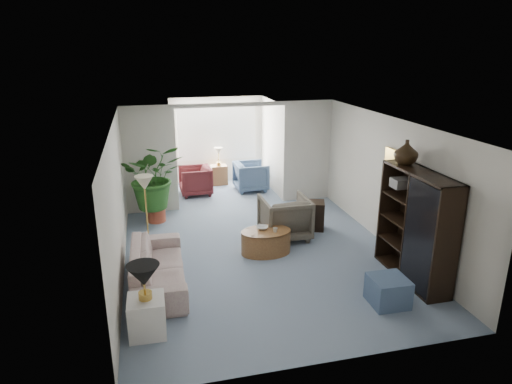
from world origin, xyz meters
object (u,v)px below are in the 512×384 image
object	(u,v)px
side_table_dark	(312,215)
sunroom_chair_blue	(251,176)
table_lamp	(144,275)
wingback_chair	(285,217)
sofa	(158,266)
framed_picture	(395,163)
coffee_cup	(275,230)
ottoman	(388,291)
coffee_table	(266,242)
coffee_bowl	(262,228)
end_table	(147,316)
entertainment_cabinet	(416,227)
cabinet_urn	(406,152)
floor_lamp	(144,183)
plant_pot	(157,214)
sunroom_table	(219,175)
sunroom_chair_maroon	(195,181)

from	to	relation	value
side_table_dark	sunroom_chair_blue	world-z (taller)	sunroom_chair_blue
table_lamp	wingback_chair	bearing A→B (deg)	43.80
sunroom_chair_blue	wingback_chair	bearing A→B (deg)	177.30
sofa	sunroom_chair_blue	world-z (taller)	sunroom_chair_blue
framed_picture	coffee_cup	bearing A→B (deg)	174.44
side_table_dark	ottoman	xyz separation A→B (m)	(0.08, -3.08, -0.09)
wingback_chair	coffee_cup	bearing A→B (deg)	59.58
coffee_cup	coffee_table	bearing A→B (deg)	146.31
coffee_bowl	table_lamp	bearing A→B (deg)	-135.21
coffee_bowl	coffee_cup	world-z (taller)	coffee_cup
end_table	coffee_bowl	distance (m)	3.07
entertainment_cabinet	sofa	bearing A→B (deg)	169.02
cabinet_urn	floor_lamp	bearing A→B (deg)	154.84
floor_lamp	sofa	bearing A→B (deg)	-85.80
end_table	wingback_chair	bearing A→B (deg)	43.80
sofa	coffee_bowl	size ratio (longest dim) A/B	9.77
framed_picture	coffee_bowl	distance (m)	2.74
side_table_dark	entertainment_cabinet	xyz separation A→B (m)	(0.87, -2.43, 0.63)
plant_pot	end_table	bearing A→B (deg)	-93.77
table_lamp	plant_pot	bearing A→B (deg)	86.23
coffee_bowl	entertainment_cabinet	distance (m)	2.75
sunroom_table	coffee_table	bearing A→B (deg)	-88.46
cabinet_urn	coffee_bowl	bearing A→B (deg)	152.87
framed_picture	plant_pot	world-z (taller)	framed_picture
cabinet_urn	sunroom_table	bearing A→B (deg)	111.80
sofa	ottoman	world-z (taller)	sofa
cabinet_urn	sunroom_chair_blue	xyz separation A→B (m)	(-1.51, 4.89, -1.68)
sofa	entertainment_cabinet	bearing A→B (deg)	-99.54
table_lamp	sunroom_table	bearing A→B (deg)	72.54
sofa	coffee_table	size ratio (longest dim) A/B	2.27
coffee_table	wingback_chair	size ratio (longest dim) A/B	0.99
coffee_table	sunroom_chair_blue	distance (m)	3.93
floor_lamp	entertainment_cabinet	xyz separation A→B (m)	(4.28, -2.51, -0.32)
plant_pot	sunroom_chair_maroon	bearing A→B (deg)	58.04
sofa	table_lamp	bearing A→B (deg)	173.00
entertainment_cabinet	sunroom_chair_blue	size ratio (longest dim) A/B	2.19
side_table_dark	plant_pot	distance (m)	3.44
coffee_cup	sunroom_chair_blue	size ratio (longest dim) A/B	0.11
plant_pot	side_table_dark	bearing A→B (deg)	-21.10
framed_picture	plant_pot	bearing A→B (deg)	150.25
end_table	coffee_table	world-z (taller)	end_table
floor_lamp	coffee_table	xyz separation A→B (m)	(2.15, -0.99, -1.02)
framed_picture	coffee_cup	distance (m)	2.53
wingback_chair	sunroom_chair_blue	bearing A→B (deg)	-91.64
wingback_chair	framed_picture	bearing A→B (deg)	152.34
wingback_chair	sunroom_chair_maroon	distance (m)	3.56
wingback_chair	side_table_dark	xyz separation A→B (m)	(0.70, 0.30, -0.13)
end_table	cabinet_urn	distance (m)	4.83
cabinet_urn	sunroom_table	distance (m)	6.33
end_table	sunroom_chair_maroon	distance (m)	6.09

